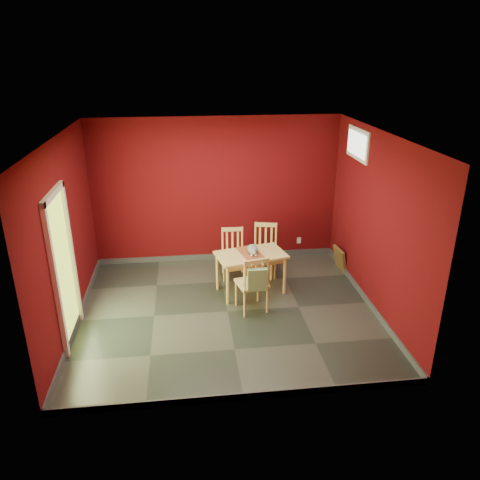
{
  "coord_description": "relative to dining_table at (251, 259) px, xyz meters",
  "views": [
    {
      "loc": [
        -0.57,
        -6.26,
        3.77
      ],
      "look_at": [
        0.25,
        0.45,
        1.0
      ],
      "focal_mm": 35.0,
      "sensor_mm": 36.0,
      "label": 1
    }
  ],
  "objects": [
    {
      "name": "dining_table",
      "position": [
        0.0,
        0.0,
        0.0
      ],
      "size": [
        1.22,
        0.88,
        0.69
      ],
      "color": "#DBBA66",
      "rests_on": "ground"
    },
    {
      "name": "tote_bag",
      "position": [
        -0.02,
        -0.83,
        0.04
      ],
      "size": [
        0.29,
        0.18,
        0.41
      ],
      "color": "#71915D",
      "rests_on": "chair_near"
    },
    {
      "name": "cat",
      "position": [
        0.03,
        0.04,
        0.18
      ],
      "size": [
        0.27,
        0.4,
        0.18
      ],
      "primitive_type": null,
      "rotation": [
        0.0,
        0.0,
        0.25
      ],
      "color": "slate",
      "rests_on": "table_runner"
    },
    {
      "name": "chair_far_right",
      "position": [
        0.35,
        0.65,
        -0.13
      ],
      "size": [
        0.52,
        0.52,
        0.92
      ],
      "color": "#DBBA66",
      "rests_on": "ground"
    },
    {
      "name": "doorway",
      "position": [
        -2.68,
        -1.01,
        0.52
      ],
      "size": [
        0.06,
        1.01,
        2.13
      ],
      "color": "#B7D838",
      "rests_on": "ground"
    },
    {
      "name": "outlet_plate",
      "position": [
        1.15,
        1.38,
        -0.3
      ],
      "size": [
        0.08,
        0.02,
        0.12
      ],
      "primitive_type": "cube",
      "color": "silver",
      "rests_on": "room_shell"
    },
    {
      "name": "ground",
      "position": [
        -0.45,
        -0.61,
        -0.6
      ],
      "size": [
        4.5,
        4.5,
        0.0
      ],
      "primitive_type": "plane",
      "color": "#2D342D",
      "rests_on": "ground"
    },
    {
      "name": "room_shell",
      "position": [
        -0.45,
        -0.61,
        -0.55
      ],
      "size": [
        4.5,
        4.5,
        4.5
      ],
      "color": "#55080C",
      "rests_on": "ground"
    },
    {
      "name": "chair_near",
      "position": [
        -0.06,
        -0.61,
        -0.13
      ],
      "size": [
        0.52,
        0.52,
        0.93
      ],
      "color": "#DBBA66",
      "rests_on": "ground"
    },
    {
      "name": "window",
      "position": [
        1.78,
        0.39,
        1.75
      ],
      "size": [
        0.05,
        0.9,
        0.5
      ],
      "color": "white",
      "rests_on": "room_shell"
    },
    {
      "name": "chair_far_left",
      "position": [
        -0.23,
        0.62,
        -0.15
      ],
      "size": [
        0.42,
        0.42,
        0.87
      ],
      "color": "#DBBA66",
      "rests_on": "ground"
    },
    {
      "name": "table_runner",
      "position": [
        -0.0,
        -0.11,
        0.04
      ],
      "size": [
        0.45,
        0.71,
        0.33
      ],
      "color": "brown",
      "rests_on": "dining_table"
    },
    {
      "name": "picture_frame",
      "position": [
        1.74,
        0.64,
        -0.39
      ],
      "size": [
        0.18,
        0.42,
        0.41
      ],
      "color": "brown",
      "rests_on": "ground"
    }
  ]
}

